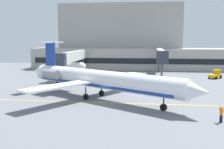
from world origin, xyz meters
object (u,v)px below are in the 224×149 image
at_px(regional_jet, 98,79).
at_px(belt_loader, 216,75).
at_px(pushback_tractor, 65,79).
at_px(fuel_tank, 71,67).
at_px(baggage_tug, 44,73).
at_px(marshaller, 221,114).

bearing_deg(regional_jet, belt_loader, 47.25).
relative_size(pushback_tractor, fuel_tank, 0.47).
relative_size(baggage_tug, fuel_tank, 0.47).
height_order(baggage_tug, marshaller, marshaller).
bearing_deg(regional_jet, baggage_tug, 126.66).
bearing_deg(fuel_tank, regional_jet, -67.80).
height_order(regional_jet, belt_loader, regional_jet).
distance_m(fuel_tank, marshaller, 51.13).
height_order(baggage_tug, belt_loader, belt_loader).
distance_m(regional_jet, marshaller, 18.80).
xyz_separation_m(belt_loader, fuel_tank, (-35.91, 7.25, 0.63)).
distance_m(baggage_tug, fuel_tank, 9.44).
distance_m(baggage_tug, marshaller, 47.72).
relative_size(pushback_tractor, marshaller, 2.01).
bearing_deg(pushback_tractor, regional_jet, -55.96).
bearing_deg(regional_jet, pushback_tractor, 124.04).
relative_size(baggage_tug, pushback_tractor, 1.00).
bearing_deg(marshaller, belt_loader, 78.18).
bearing_deg(marshaller, pushback_tractor, 135.76).
height_order(fuel_tank, marshaller, fuel_tank).
height_order(regional_jet, baggage_tug, regional_jet).
height_order(belt_loader, marshaller, belt_loader).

